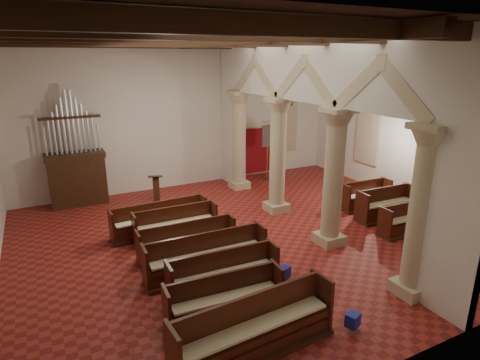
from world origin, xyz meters
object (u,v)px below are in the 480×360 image
pipe_organ (76,169)px  processional_banner (267,162)px  lectern (157,192)px  aisle_pew_0 (406,224)px  nave_pew_0 (255,335)px

pipe_organ → processional_banner: size_ratio=1.61×
lectern → processional_banner: bearing=29.4°
lectern → aisle_pew_0: lectern is taller
pipe_organ → lectern: bearing=-30.1°
aisle_pew_0 → pipe_organ: bearing=141.3°
pipe_organ → nave_pew_0: pipe_organ is taller
processional_banner → lectern: bearing=-178.4°
nave_pew_0 → aisle_pew_0: bearing=16.3°
pipe_organ → aisle_pew_0: bearing=-40.1°
pipe_organ → aisle_pew_0: size_ratio=2.34×
nave_pew_0 → processional_banner: bearing=54.2°
lectern → aisle_pew_0: size_ratio=0.67×
pipe_organ → aisle_pew_0: pipe_organ is taller
lectern → processional_banner: (5.36, 0.94, 0.32)m
pipe_organ → lectern: 3.10m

